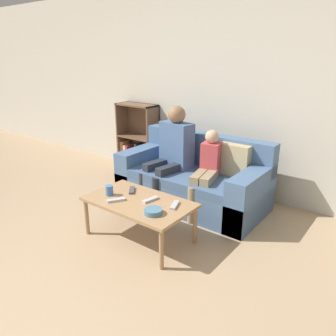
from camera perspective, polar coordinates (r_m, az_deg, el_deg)
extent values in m
plane|color=tan|center=(2.81, -23.10, -20.51)|extent=(22.00, 22.00, 0.00)
cube|color=beige|center=(4.27, 9.38, 13.32)|extent=(12.00, 0.06, 2.60)
cube|color=#4C6B93|center=(3.97, 4.02, -4.06)|extent=(1.74, 0.84, 0.31)
cube|color=#466288|center=(3.82, 3.34, -1.63)|extent=(1.30, 0.66, 0.10)
cube|color=#4C6B93|center=(4.08, 6.74, 3.29)|extent=(1.74, 0.18, 0.39)
cube|color=#4C6B93|center=(4.35, -4.30, -0.07)|extent=(0.22, 0.84, 0.57)
cube|color=#4C6B93|center=(3.59, 14.24, -4.96)|extent=(0.22, 0.84, 0.57)
cube|color=tan|center=(3.76, 11.43, 1.37)|extent=(0.36, 0.12, 0.36)
cube|color=brown|center=(5.22, -7.80, 5.68)|extent=(0.02, 0.28, 1.03)
cube|color=brown|center=(4.81, -2.58, 4.68)|extent=(0.02, 0.28, 1.03)
cube|color=brown|center=(5.10, -4.32, 5.49)|extent=(0.64, 0.02, 1.03)
cube|color=brown|center=(5.15, -5.12, -0.21)|extent=(0.64, 0.28, 0.02)
cube|color=brown|center=(5.00, -5.30, 5.44)|extent=(0.59, 0.28, 0.02)
cube|color=brown|center=(4.91, -5.48, 10.89)|extent=(0.64, 0.28, 0.02)
cube|color=#B77542|center=(5.25, -7.47, 2.54)|extent=(0.06, 0.16, 0.41)
cube|color=beige|center=(5.22, -6.99, 2.17)|extent=(0.04, 0.17, 0.36)
cube|color=red|center=(5.19, -6.61, 2.07)|extent=(0.04, 0.18, 0.35)
cube|color=#232328|center=(5.16, -6.15, 1.61)|extent=(0.06, 0.17, 0.29)
cube|color=#33519E|center=(5.11, -5.61, 1.63)|extent=(0.06, 0.16, 0.32)
cube|color=#232328|center=(5.05, -5.07, 2.04)|extent=(0.05, 0.16, 0.42)
cube|color=#B77542|center=(5.04, -4.57, 1.40)|extent=(0.04, 0.22, 0.32)
cube|color=beige|center=(5.01, -4.17, 1.42)|extent=(0.04, 0.23, 0.34)
cube|color=#2D7A4C|center=(4.97, -3.84, 1.53)|extent=(0.04, 0.16, 0.38)
cube|color=#993D84|center=(4.94, -3.42, 1.47)|extent=(0.04, 0.17, 0.39)
cube|color=beige|center=(4.91, -2.99, 1.35)|extent=(0.04, 0.17, 0.39)
cylinder|color=#A87F56|center=(3.40, -13.97, -8.26)|extent=(0.04, 0.04, 0.38)
cylinder|color=#A87F56|center=(2.80, -1.15, -14.03)|extent=(0.04, 0.04, 0.38)
cylinder|color=#A87F56|center=(3.70, -7.79, -5.48)|extent=(0.04, 0.04, 0.38)
cylinder|color=#A87F56|center=(3.16, 4.74, -9.91)|extent=(0.04, 0.04, 0.38)
cube|color=#A87F56|center=(3.14, -5.08, -5.92)|extent=(1.03, 0.59, 0.03)
cylinder|color=#282D38|center=(3.90, -4.37, -3.66)|extent=(0.10, 0.10, 0.41)
cylinder|color=#282D38|center=(3.75, -2.13, -4.64)|extent=(0.10, 0.10, 0.41)
cube|color=#282D38|center=(3.95, -2.01, 0.58)|extent=(0.15, 0.38, 0.09)
cube|color=#282D38|center=(3.79, 0.30, -0.21)|extent=(0.15, 0.38, 0.09)
cube|color=#476693|center=(3.95, 1.49, 4.05)|extent=(0.44, 0.26, 0.54)
sphere|color=#936B4C|center=(3.87, 1.54, 9.27)|extent=(0.21, 0.21, 0.21)
cylinder|color=#9E8966|center=(3.50, 4.16, -6.44)|extent=(0.11, 0.11, 0.41)
cylinder|color=#9E8966|center=(3.47, 5.87, -6.76)|extent=(0.11, 0.11, 0.41)
cube|color=#9E8966|center=(3.60, 5.49, -1.41)|extent=(0.18, 0.38, 0.09)
cube|color=#9E8966|center=(3.57, 7.17, -1.67)|extent=(0.18, 0.38, 0.09)
cube|color=#C6474C|center=(3.74, 7.51, 1.61)|extent=(0.24, 0.24, 0.37)
sphere|color=#D1A889|center=(3.67, 7.68, 5.41)|extent=(0.15, 0.15, 0.15)
cylinder|color=#3D70B2|center=(3.27, -10.17, -3.86)|extent=(0.07, 0.07, 0.10)
cube|color=#B7B7BC|center=(3.12, -3.05, -5.52)|extent=(0.08, 0.18, 0.02)
cube|color=#B7B7BC|center=(3.01, 1.17, -6.48)|extent=(0.10, 0.18, 0.02)
cube|color=#47474C|center=(3.35, -6.31, -3.86)|extent=(0.15, 0.16, 0.02)
cube|color=#B7B7BC|center=(3.15, -9.02, -5.54)|extent=(0.13, 0.17, 0.02)
cylinder|color=teal|center=(2.87, -2.61, -7.56)|extent=(0.16, 0.16, 0.05)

